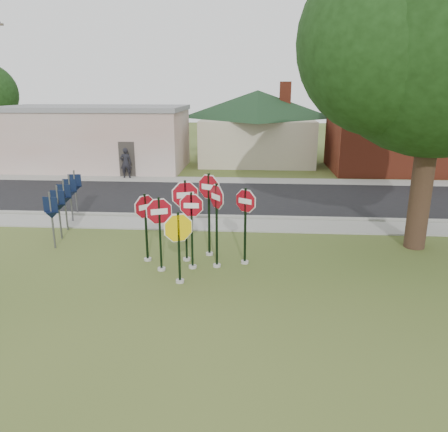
# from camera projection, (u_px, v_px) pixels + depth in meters

# --- Properties ---
(ground) EXTENTS (120.00, 120.00, 0.00)m
(ground) POSITION_uv_depth(u_px,v_px,m) (187.00, 283.00, 12.46)
(ground) COLOR #3C501E
(ground) RESTS_ON ground
(sidewalk_near) EXTENTS (60.00, 1.60, 0.06)m
(sidewalk_near) POSITION_uv_depth(u_px,v_px,m) (207.00, 224.00, 17.71)
(sidewalk_near) COLOR gray
(sidewalk_near) RESTS_ON ground
(road) EXTENTS (60.00, 7.00, 0.04)m
(road) POSITION_uv_depth(u_px,v_px,m) (217.00, 198.00, 22.02)
(road) COLOR black
(road) RESTS_ON ground
(sidewalk_far) EXTENTS (60.00, 1.60, 0.06)m
(sidewalk_far) POSITION_uv_depth(u_px,v_px,m) (223.00, 180.00, 26.14)
(sidewalk_far) COLOR gray
(sidewalk_far) RESTS_ON ground
(curb) EXTENTS (60.00, 0.20, 0.14)m
(curb) POSITION_uv_depth(u_px,v_px,m) (210.00, 216.00, 18.66)
(curb) COLOR gray
(curb) RESTS_ON ground
(stop_sign_center) EXTENTS (0.98, 0.24, 2.50)m
(stop_sign_center) POSITION_uv_depth(u_px,v_px,m) (192.00, 221.00, 13.09)
(stop_sign_center) COLOR #A7A39B
(stop_sign_center) RESTS_ON ground
(stop_sign_yellow) EXTENTS (1.04, 0.49, 2.21)m
(stop_sign_yellow) POSITION_uv_depth(u_px,v_px,m) (179.00, 239.00, 12.14)
(stop_sign_yellow) COLOR #A7A39B
(stop_sign_yellow) RESTS_ON ground
(stop_sign_left) EXTENTS (1.00, 0.42, 2.41)m
(stop_sign_left) POSITION_uv_depth(u_px,v_px,m) (160.00, 224.00, 12.93)
(stop_sign_left) COLOR #A7A39B
(stop_sign_left) RESTS_ON ground
(stop_sign_right) EXTENTS (0.61, 0.83, 2.75)m
(stop_sign_right) POSITION_uv_depth(u_px,v_px,m) (217.00, 214.00, 13.12)
(stop_sign_right) COLOR #A7A39B
(stop_sign_right) RESTS_ON ground
(stop_sign_back_right) EXTENTS (0.98, 0.56, 2.88)m
(stop_sign_back_right) POSITION_uv_depth(u_px,v_px,m) (209.00, 202.00, 14.05)
(stop_sign_back_right) COLOR #A7A39B
(stop_sign_back_right) RESTS_ON ground
(stop_sign_back_left) EXTENTS (1.10, 0.39, 2.75)m
(stop_sign_back_left) POSITION_uv_depth(u_px,v_px,m) (186.00, 208.00, 13.62)
(stop_sign_back_left) COLOR #A7A39B
(stop_sign_back_left) RESTS_ON ground
(stop_sign_far_right) EXTENTS (0.86, 0.56, 2.55)m
(stop_sign_far_right) POSITION_uv_depth(u_px,v_px,m) (245.00, 216.00, 13.43)
(stop_sign_far_right) COLOR #A7A39B
(stop_sign_far_right) RESTS_ON ground
(stop_sign_far_left) EXTENTS (0.70, 0.77, 2.31)m
(stop_sign_far_left) POSITION_uv_depth(u_px,v_px,m) (146.00, 219.00, 13.71)
(stop_sign_far_left) COLOR #A7A39B
(stop_sign_far_left) RESTS_ON ground
(route_sign_row) EXTENTS (1.43, 4.63, 2.00)m
(route_sign_row) POSITION_uv_depth(u_px,v_px,m) (65.00, 200.00, 16.79)
(route_sign_row) COLOR #59595E
(route_sign_row) RESTS_ON ground
(building_stucco) EXTENTS (12.20, 6.20, 4.20)m
(building_stucco) POSITION_uv_depth(u_px,v_px,m) (95.00, 137.00, 29.69)
(building_stucco) COLOR beige
(building_stucco) RESTS_ON ground
(building_house) EXTENTS (11.60, 11.60, 6.20)m
(building_house) POSITION_uv_depth(u_px,v_px,m) (257.00, 112.00, 32.35)
(building_house) COLOR #B5A78F
(building_house) RESTS_ON ground
(building_brick) EXTENTS (10.20, 6.20, 4.75)m
(building_brick) POSITION_uv_depth(u_px,v_px,m) (409.00, 135.00, 28.67)
(building_brick) COLOR maroon
(building_brick) RESTS_ON ground
(oak_tree) EXTENTS (11.20, 10.60, 10.77)m
(oak_tree) POSITION_uv_depth(u_px,v_px,m) (442.00, 33.00, 13.34)
(oak_tree) COLOR black
(oak_tree) RESTS_ON ground
(pedestrian) EXTENTS (0.74, 0.55, 1.84)m
(pedestrian) POSITION_uv_depth(u_px,v_px,m) (126.00, 163.00, 26.52)
(pedestrian) COLOR black
(pedestrian) RESTS_ON sidewalk_far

